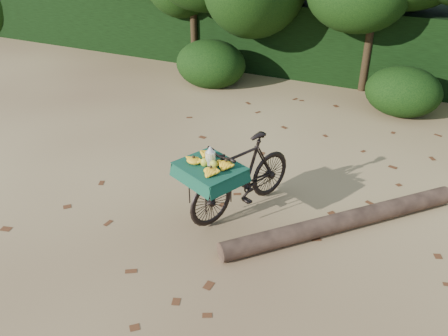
% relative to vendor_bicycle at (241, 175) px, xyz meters
% --- Properties ---
extents(ground, '(80.00, 80.00, 0.00)m').
position_rel_vendor_bicycle_xyz_m(ground, '(0.20, 0.42, -0.59)').
color(ground, tan).
rests_on(ground, ground).
extents(vendor_bicycle, '(1.40, 2.02, 1.16)m').
position_rel_vendor_bicycle_xyz_m(vendor_bicycle, '(0.00, 0.00, 0.00)').
color(vendor_bicycle, black).
rests_on(vendor_bicycle, ground).
extents(fallen_log, '(2.73, 2.84, 0.27)m').
position_rel_vendor_bicycle_xyz_m(fallen_log, '(1.49, 0.15, -0.46)').
color(fallen_log, brown).
rests_on(fallen_log, ground).
extents(hedge_backdrop, '(26.00, 1.80, 1.80)m').
position_rel_vendor_bicycle_xyz_m(hedge_backdrop, '(0.20, 6.72, 0.31)').
color(hedge_backdrop, black).
rests_on(hedge_backdrop, ground).
extents(bush_clumps, '(8.80, 1.70, 0.90)m').
position_rel_vendor_bicycle_xyz_m(bush_clumps, '(0.70, 4.72, -0.14)').
color(bush_clumps, black).
rests_on(bush_clumps, ground).
extents(leaf_litter, '(7.00, 7.30, 0.01)m').
position_rel_vendor_bicycle_xyz_m(leaf_litter, '(0.20, 1.07, -0.59)').
color(leaf_litter, '#4D2914').
rests_on(leaf_litter, ground).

